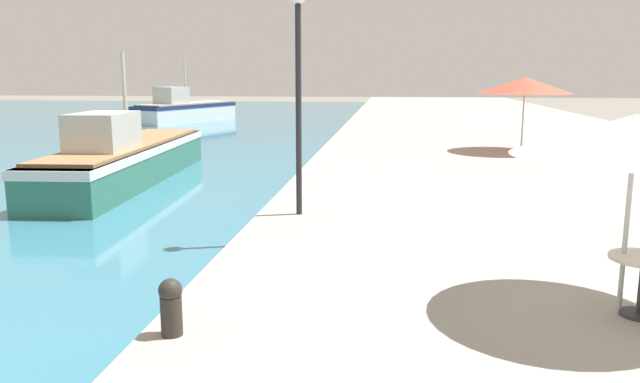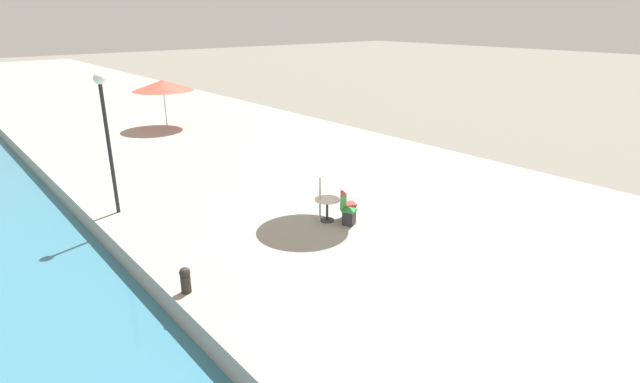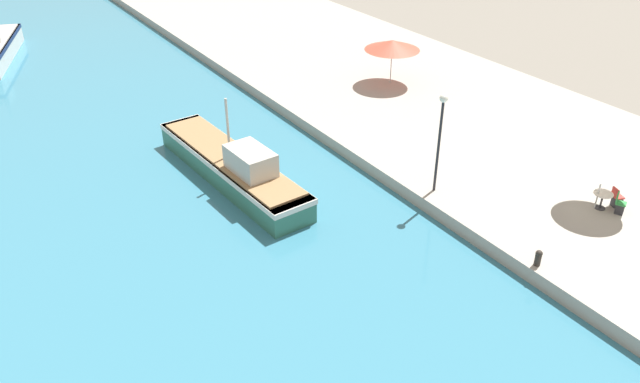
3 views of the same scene
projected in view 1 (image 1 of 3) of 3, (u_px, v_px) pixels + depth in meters
name	position (u px, v px, depth m)	size (l,w,h in m)	color
quay_promenade	(494.00, 136.00, 32.49)	(16.00, 90.00, 0.66)	#A39E93
fishing_boat_near	(126.00, 158.00, 20.11)	(2.83, 11.06, 4.16)	#33705B
fishing_boat_mid	(185.00, 110.00, 45.38)	(5.44, 9.40, 4.50)	silver
cafe_umbrella_pink	(635.00, 135.00, 7.23)	(2.81, 2.81, 2.41)	#B7B7B7
cafe_umbrella_white	(525.00, 85.00, 22.88)	(3.40, 3.40, 2.74)	#B7B7B7
mooring_bollard	(171.00, 305.00, 6.89)	(0.26, 0.26, 0.65)	#2D2823
lamppost	(298.00, 62.00, 12.35)	(0.36, 0.36, 4.56)	#232328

